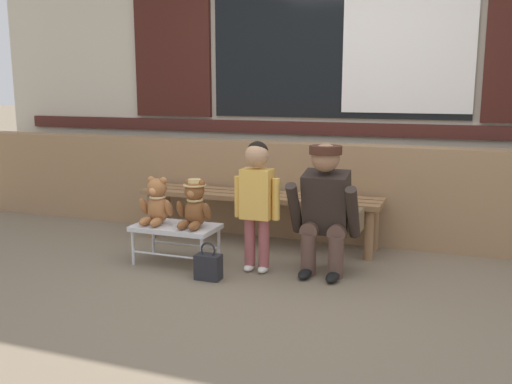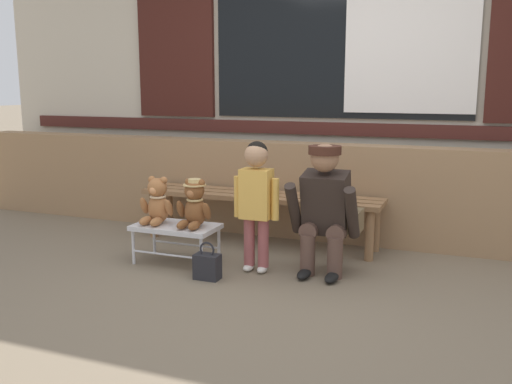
{
  "view_description": "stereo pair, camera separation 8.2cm",
  "coord_description": "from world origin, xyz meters",
  "px_view_note": "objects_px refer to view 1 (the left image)",
  "views": [
    {
      "loc": [
        1.16,
        -3.37,
        1.34
      ],
      "look_at": [
        -0.31,
        0.57,
        0.55
      ],
      "focal_mm": 39.59,
      "sensor_mm": 36.0,
      "label": 1
    },
    {
      "loc": [
        1.23,
        -3.34,
        1.34
      ],
      "look_at": [
        -0.31,
        0.57,
        0.55
      ],
      "focal_mm": 39.59,
      "sensor_mm": 36.0,
      "label": 2
    }
  ],
  "objects_px": {
    "adult_crouching": "(327,208)",
    "wooden_bench_long": "(258,201)",
    "small_display_bench": "(176,229)",
    "handbag_on_ground": "(208,266)",
    "child_standing": "(257,192)",
    "teddy_bear_with_hat": "(194,204)",
    "teddy_bear_plain": "(157,203)"
  },
  "relations": [
    {
      "from": "wooden_bench_long",
      "to": "small_display_bench",
      "type": "height_order",
      "value": "wooden_bench_long"
    },
    {
      "from": "small_display_bench",
      "to": "child_standing",
      "type": "relative_size",
      "value": 0.67
    },
    {
      "from": "teddy_bear_with_hat",
      "to": "child_standing",
      "type": "bearing_deg",
      "value": 4.36
    },
    {
      "from": "teddy_bear_with_hat",
      "to": "handbag_on_ground",
      "type": "bearing_deg",
      "value": -48.05
    },
    {
      "from": "teddy_bear_plain",
      "to": "handbag_on_ground",
      "type": "height_order",
      "value": "teddy_bear_plain"
    },
    {
      "from": "small_display_bench",
      "to": "child_standing",
      "type": "distance_m",
      "value": 0.72
    },
    {
      "from": "wooden_bench_long",
      "to": "child_standing",
      "type": "relative_size",
      "value": 2.19
    },
    {
      "from": "teddy_bear_with_hat",
      "to": "wooden_bench_long",
      "type": "bearing_deg",
      "value": 71.84
    },
    {
      "from": "adult_crouching",
      "to": "wooden_bench_long",
      "type": "bearing_deg",
      "value": 142.6
    },
    {
      "from": "teddy_bear_with_hat",
      "to": "teddy_bear_plain",
      "type": "bearing_deg",
      "value": -179.87
    },
    {
      "from": "wooden_bench_long",
      "to": "child_standing",
      "type": "bearing_deg",
      "value": -70.59
    },
    {
      "from": "teddy_bear_plain",
      "to": "handbag_on_ground",
      "type": "relative_size",
      "value": 1.34
    },
    {
      "from": "child_standing",
      "to": "small_display_bench",
      "type": "bearing_deg",
      "value": -176.53
    },
    {
      "from": "child_standing",
      "to": "teddy_bear_plain",
      "type": "bearing_deg",
      "value": -177.32
    },
    {
      "from": "child_standing",
      "to": "adult_crouching",
      "type": "bearing_deg",
      "value": 16.02
    },
    {
      "from": "wooden_bench_long",
      "to": "small_display_bench",
      "type": "relative_size",
      "value": 3.28
    },
    {
      "from": "small_display_bench",
      "to": "child_standing",
      "type": "bearing_deg",
      "value": 3.47
    },
    {
      "from": "small_display_bench",
      "to": "adult_crouching",
      "type": "xyz_separation_m",
      "value": [
        1.13,
        0.18,
        0.21
      ]
    },
    {
      "from": "wooden_bench_long",
      "to": "handbag_on_ground",
      "type": "height_order",
      "value": "wooden_bench_long"
    },
    {
      "from": "teddy_bear_plain",
      "to": "adult_crouching",
      "type": "bearing_deg",
      "value": 7.8
    },
    {
      "from": "wooden_bench_long",
      "to": "adult_crouching",
      "type": "xyz_separation_m",
      "value": [
        0.73,
        -0.56,
        0.11
      ]
    },
    {
      "from": "child_standing",
      "to": "handbag_on_ground",
      "type": "bearing_deg",
      "value": -131.32
    },
    {
      "from": "small_display_bench",
      "to": "wooden_bench_long",
      "type": "bearing_deg",
      "value": 61.43
    },
    {
      "from": "wooden_bench_long",
      "to": "child_standing",
      "type": "height_order",
      "value": "child_standing"
    },
    {
      "from": "child_standing",
      "to": "teddy_bear_with_hat",
      "type": "bearing_deg",
      "value": -175.64
    },
    {
      "from": "adult_crouching",
      "to": "handbag_on_ground",
      "type": "relative_size",
      "value": 3.49
    },
    {
      "from": "teddy_bear_plain",
      "to": "adult_crouching",
      "type": "distance_m",
      "value": 1.3
    },
    {
      "from": "wooden_bench_long",
      "to": "teddy_bear_plain",
      "type": "bearing_deg",
      "value": -127.37
    },
    {
      "from": "teddy_bear_plain",
      "to": "child_standing",
      "type": "height_order",
      "value": "child_standing"
    },
    {
      "from": "small_display_bench",
      "to": "teddy_bear_with_hat",
      "type": "distance_m",
      "value": 0.26
    },
    {
      "from": "teddy_bear_plain",
      "to": "child_standing",
      "type": "xyz_separation_m",
      "value": [
        0.81,
        0.04,
        0.13
      ]
    },
    {
      "from": "teddy_bear_plain",
      "to": "handbag_on_ground",
      "type": "bearing_deg",
      "value": -24.84
    }
  ]
}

